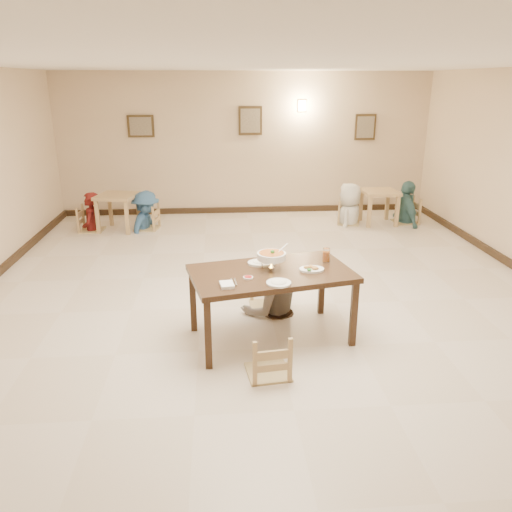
{
  "coord_description": "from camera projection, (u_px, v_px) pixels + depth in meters",
  "views": [
    {
      "loc": [
        -0.63,
        -5.94,
        2.79
      ],
      "look_at": [
        -0.19,
        -0.23,
        0.78
      ],
      "focal_mm": 35.0,
      "sensor_mm": 36.0,
      "label": 1
    }
  ],
  "objects": [
    {
      "name": "chili_dish",
      "position": [
        248.0,
        277.0,
        5.27
      ],
      "size": [
        0.11,
        0.11,
        0.02
      ],
      "color": "white",
      "rests_on": "main_table"
    },
    {
      "name": "baseboard_back",
      "position": [
        246.0,
        210.0,
        11.21
      ],
      "size": [
        8.0,
        0.06,
        0.12
      ],
      "primitive_type": "cube",
      "color": "#302114",
      "rests_on": "floor"
    },
    {
      "name": "picture_b",
      "position": [
        250.0,
        121.0,
        10.56
      ],
      "size": [
        0.5,
        0.04,
        0.6
      ],
      "color": "#3A2B18",
      "rests_on": "wall_back"
    },
    {
      "name": "bg_diner_a",
      "position": [
        88.0,
        193.0,
        9.59
      ],
      "size": [
        0.38,
        0.57,
        1.53
      ],
      "primitive_type": "imported",
      "rotation": [
        0.0,
        0.0,
        4.74
      ],
      "color": "#581312",
      "rests_on": "floor"
    },
    {
      "name": "curry_warmer",
      "position": [
        272.0,
        256.0,
        5.44
      ],
      "size": [
        0.35,
        0.32,
        0.28
      ],
      "color": "silver",
      "rests_on": "main_table"
    },
    {
      "name": "bg_diner_d",
      "position": [
        409.0,
        181.0,
        10.13
      ],
      "size": [
        0.5,
        1.05,
        1.75
      ],
      "primitive_type": "imported",
      "rotation": [
        0.0,
        0.0,
        1.64
      ],
      "color": "slate",
      "rests_on": "floor"
    },
    {
      "name": "bg_chair_ll",
      "position": [
        90.0,
        207.0,
        9.69
      ],
      "size": [
        0.44,
        0.44,
        0.94
      ],
      "rotation": [
        0.0,
        0.0,
        1.54
      ],
      "color": "tan",
      "rests_on": "floor"
    },
    {
      "name": "drink_glass",
      "position": [
        326.0,
        255.0,
        5.74
      ],
      "size": [
        0.08,
        0.08,
        0.17
      ],
      "color": "white",
      "rests_on": "main_table"
    },
    {
      "name": "bg_diner_c",
      "position": [
        351.0,
        183.0,
        10.07
      ],
      "size": [
        0.84,
        0.97,
        1.68
      ],
      "primitive_type": "imported",
      "rotation": [
        0.0,
        0.0,
        4.25
      ],
      "color": "silver",
      "rests_on": "floor"
    },
    {
      "name": "rice_plate_far",
      "position": [
        262.0,
        263.0,
        5.69
      ],
      "size": [
        0.32,
        0.32,
        0.07
      ],
      "color": "white",
      "rests_on": "main_table"
    },
    {
      "name": "ceiling",
      "position": [
        271.0,
        61.0,
        5.56
      ],
      "size": [
        10.0,
        10.0,
        0.0
      ],
      "primitive_type": "plane",
      "color": "white",
      "rests_on": "wall_back"
    },
    {
      "name": "bg_chair_rr",
      "position": [
        407.0,
        199.0,
        10.26
      ],
      "size": [
        0.47,
        0.47,
        0.99
      ],
      "rotation": [
        0.0,
        0.0,
        -1.55
      ],
      "color": "tan",
      "rests_on": "floor"
    },
    {
      "name": "chair_near",
      "position": [
        268.0,
        334.0,
        4.89
      ],
      "size": [
        0.42,
        0.42,
        0.89
      ],
      "rotation": [
        0.0,
        0.0,
        3.26
      ],
      "color": "tan",
      "rests_on": "floor"
    },
    {
      "name": "chair_far",
      "position": [
        267.0,
        274.0,
        6.35
      ],
      "size": [
        0.44,
        0.44,
        0.94
      ],
      "rotation": [
        0.0,
        0.0,
        0.02
      ],
      "color": "tan",
      "rests_on": "floor"
    },
    {
      "name": "rice_plate_near",
      "position": [
        279.0,
        283.0,
        5.13
      ],
      "size": [
        0.26,
        0.26,
        0.06
      ],
      "color": "white",
      "rests_on": "main_table"
    },
    {
      "name": "main_diner",
      "position": [
        272.0,
        250.0,
        6.14
      ],
      "size": [
        0.93,
        0.8,
        1.65
      ],
      "primitive_type": "imported",
      "rotation": [
        0.0,
        0.0,
        3.38
      ],
      "color": "gray",
      "rests_on": "floor"
    },
    {
      "name": "bg_chair_lr",
      "position": [
        146.0,
        206.0,
        9.81
      ],
      "size": [
        0.44,
        0.44,
        0.94
      ],
      "rotation": [
        0.0,
        0.0,
        -1.76
      ],
      "color": "tan",
      "rests_on": "floor"
    },
    {
      "name": "main_table",
      "position": [
        271.0,
        278.0,
        5.5
      ],
      "size": [
        1.91,
        1.33,
        0.82
      ],
      "rotation": [
        0.0,
        0.0,
        0.22
      ],
      "color": "#3A2413",
      "rests_on": "floor"
    },
    {
      "name": "wall_back",
      "position": [
        246.0,
        144.0,
        10.76
      ],
      "size": [
        10.0,
        0.0,
        10.0
      ],
      "primitive_type": "plane",
      "rotation": [
        1.57,
        0.0,
        0.0
      ],
      "color": "beige",
      "rests_on": "floor"
    },
    {
      "name": "picture_a",
      "position": [
        141.0,
        126.0,
        10.43
      ],
      "size": [
        0.55,
        0.04,
        0.45
      ],
      "color": "#3A2B18",
      "rests_on": "wall_back"
    },
    {
      "name": "bg_chair_rl",
      "position": [
        350.0,
        202.0,
        10.2
      ],
      "size": [
        0.43,
        0.43,
        0.92
      ],
      "rotation": [
        0.0,
        0.0,
        1.26
      ],
      "color": "tan",
      "rests_on": "floor"
    },
    {
      "name": "bg_diner_b",
      "position": [
        144.0,
        191.0,
        9.71
      ],
      "size": [
        0.86,
        1.12,
        1.53
      ],
      "primitive_type": "imported",
      "rotation": [
        0.0,
        0.0,
        1.23
      ],
      "color": "#315B88",
      "rests_on": "floor"
    },
    {
      "name": "bg_table_left",
      "position": [
        117.0,
        201.0,
        9.71
      ],
      "size": [
        0.85,
        0.85,
        0.71
      ],
      "rotation": [
        0.0,
        0.0,
        -0.22
      ],
      "color": "tan",
      "rests_on": "floor"
    },
    {
      "name": "floor",
      "position": [
        269.0,
        306.0,
        6.55
      ],
      "size": [
        10.0,
        10.0,
        0.0
      ],
      "primitive_type": "plane",
      "color": "beige",
      "rests_on": "ground"
    },
    {
      "name": "picture_c",
      "position": [
        365.0,
        127.0,
        10.8
      ],
      "size": [
        0.45,
        0.04,
        0.55
      ],
      "color": "#3A2B18",
      "rests_on": "wall_back"
    },
    {
      "name": "wall_sconce",
      "position": [
        302.0,
        106.0,
        10.55
      ],
      "size": [
        0.16,
        0.05,
        0.22
      ],
      "primitive_type": "cube",
      "color": "#FFD88C",
      "rests_on": "wall_back"
    },
    {
      "name": "bg_table_right",
      "position": [
        379.0,
        197.0,
        10.17
      ],
      "size": [
        0.7,
        0.7,
        0.69
      ],
      "rotation": [
        0.0,
        0.0,
        0.02
      ],
      "color": "tan",
      "rests_on": "floor"
    },
    {
      "name": "fried_plate",
      "position": [
        312.0,
        269.0,
        5.49
      ],
      "size": [
        0.27,
        0.27,
        0.06
      ],
      "color": "white",
      "rests_on": "main_table"
    },
    {
      "name": "napkin_cutlery",
      "position": [
        227.0,
        285.0,
        5.07
      ],
      "size": [
        0.18,
        0.28,
        0.03
      ],
      "color": "white",
      "rests_on": "main_table"
    }
  ]
}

